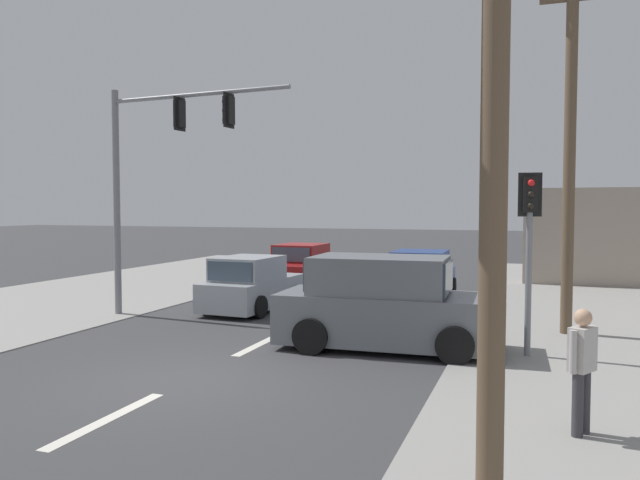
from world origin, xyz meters
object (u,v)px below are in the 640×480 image
object	(u,v)px
suv_oncoming_near	(387,306)
pedestrian_at_kerb	(582,364)
utility_pole_foreground_right	(480,11)
pedestal_signal_right_kerb	(529,232)
sedan_oncoming_mid	(420,279)
hatchback_receding_far	(252,285)
traffic_signal_mast	(155,159)
utility_pole_midground_right	(570,134)
sedan_kerbside_parked	(302,268)

from	to	relation	value
suv_oncoming_near	pedestrian_at_kerb	bearing A→B (deg)	-49.13
utility_pole_foreground_right	pedestrian_at_kerb	distance (m)	4.60
pedestal_signal_right_kerb	pedestrian_at_kerb	distance (m)	4.52
sedan_oncoming_mid	hatchback_receding_far	size ratio (longest dim) A/B	1.15
traffic_signal_mast	utility_pole_midground_right	bearing A→B (deg)	7.15
traffic_signal_mast	pedestal_signal_right_kerb	world-z (taller)	traffic_signal_mast
utility_pole_midground_right	pedestal_signal_right_kerb	size ratio (longest dim) A/B	2.42
utility_pole_foreground_right	pedestrian_at_kerb	size ratio (longest dim) A/B	5.37
utility_pole_midground_right	suv_oncoming_near	xyz separation A→B (m)	(-3.54, -2.77, -3.66)
hatchback_receding_far	pedestrian_at_kerb	bearing A→B (deg)	-42.24
traffic_signal_mast	sedan_oncoming_mid	size ratio (longest dim) A/B	1.40
utility_pole_midground_right	sedan_oncoming_mid	xyz separation A→B (m)	(-4.02, 3.69, -3.84)
utility_pole_foreground_right	sedan_oncoming_mid	distance (m)	13.70
sedan_oncoming_mid	suv_oncoming_near	bearing A→B (deg)	-85.75
utility_pole_midground_right	traffic_signal_mast	bearing A→B (deg)	-172.85
utility_pole_midground_right	pedestrian_at_kerb	size ratio (longest dim) A/B	5.29
hatchback_receding_far	sedan_oncoming_mid	bearing A→B (deg)	36.52
pedestal_signal_right_kerb	suv_oncoming_near	distance (m)	3.15
traffic_signal_mast	suv_oncoming_near	distance (m)	7.42
pedestal_signal_right_kerb	pedestrian_at_kerb	size ratio (longest dim) A/B	2.18
hatchback_receding_far	sedan_kerbside_parked	distance (m)	5.27
utility_pole_foreground_right	sedan_kerbside_parked	distance (m)	17.20
utility_pole_midground_right	hatchback_receding_far	bearing A→B (deg)	175.79
utility_pole_midground_right	sedan_kerbside_parked	world-z (taller)	utility_pole_midground_right
utility_pole_midground_right	suv_oncoming_near	world-z (taller)	utility_pole_midground_right
utility_pole_foreground_right	hatchback_receding_far	bearing A→B (deg)	125.82
traffic_signal_mast	suv_oncoming_near	xyz separation A→B (m)	(6.50, -1.51, -3.26)
utility_pole_foreground_right	sedan_kerbside_parked	world-z (taller)	utility_pole_foreground_right
sedan_oncoming_mid	pedestrian_at_kerb	world-z (taller)	pedestrian_at_kerb
utility_pole_foreground_right	traffic_signal_mast	xyz separation A→B (m)	(-8.84, 7.84, -0.58)
traffic_signal_mast	suv_oncoming_near	size ratio (longest dim) A/B	1.30
sedan_kerbside_parked	sedan_oncoming_mid	bearing A→B (deg)	-24.69
pedestal_signal_right_kerb	sedan_kerbside_parked	distance (m)	11.65
utility_pole_foreground_right	suv_oncoming_near	xyz separation A→B (m)	(-2.35, 6.33, -3.84)
traffic_signal_mast	hatchback_receding_far	distance (m)	4.33
traffic_signal_mast	sedan_kerbside_parked	distance (m)	8.01
traffic_signal_mast	suv_oncoming_near	world-z (taller)	traffic_signal_mast
utility_pole_midground_right	pedestrian_at_kerb	bearing A→B (deg)	-90.77
hatchback_receding_far	pedestal_signal_right_kerb	bearing A→B (deg)	-23.07
utility_pole_midground_right	suv_oncoming_near	distance (m)	5.79
utility_pole_foreground_right	utility_pole_midground_right	bearing A→B (deg)	82.55
utility_pole_foreground_right	sedan_oncoming_mid	xyz separation A→B (m)	(-2.83, 12.79, -4.02)
suv_oncoming_near	sedan_oncoming_mid	size ratio (longest dim) A/B	1.08
pedestrian_at_kerb	pedestal_signal_right_kerb	bearing A→B (deg)	99.54
utility_pole_foreground_right	traffic_signal_mast	bearing A→B (deg)	138.46
traffic_signal_mast	sedan_oncoming_mid	xyz separation A→B (m)	(6.02, 4.95, -3.44)
utility_pole_midground_right	hatchback_receding_far	size ratio (longest dim) A/B	2.32
traffic_signal_mast	pedestrian_at_kerb	distance (m)	11.81
utility_pole_midground_right	sedan_kerbside_parked	xyz separation A→B (m)	(-8.70, 5.84, -3.84)
pedestrian_at_kerb	sedan_kerbside_parked	bearing A→B (deg)	124.35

